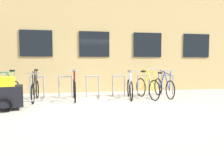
{
  "coord_description": "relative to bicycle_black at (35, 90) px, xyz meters",
  "views": [
    {
      "loc": [
        -0.91,
        -6.2,
        1.29
      ],
      "look_at": [
        0.49,
        1.6,
        0.72
      ],
      "focal_mm": 34.7,
      "sensor_mm": 36.0,
      "label": 1
    }
  ],
  "objects": [
    {
      "name": "ground_plane",
      "position": [
        2.19,
        -1.4,
        -0.38
      ],
      "size": [
        42.0,
        42.0,
        0.0
      ],
      "primitive_type": "plane",
      "color": "#B2ADA0"
    },
    {
      "name": "storefront_building",
      "position": [
        2.19,
        4.39,
        2.43
      ],
      "size": [
        28.0,
        5.22,
        5.61
      ],
      "color": "tan",
      "rests_on": "ground"
    },
    {
      "name": "bike_rack",
      "position": [
        1.99,
        0.5,
        0.11
      ],
      "size": [
        6.52,
        0.05,
        0.81
      ],
      "color": "gray",
      "rests_on": "ground"
    },
    {
      "name": "bicycle_black",
      "position": [
        0.0,
        0.0,
        0.0
      ],
      "size": [
        0.44,
        1.73,
        1.08
      ],
      "color": "black",
      "rests_on": "ground"
    },
    {
      "name": "bicycle_blue",
      "position": [
        4.63,
        0.04,
        0.0
      ],
      "size": [
        0.44,
        1.73,
        1.05
      ],
      "color": "black",
      "rests_on": "ground"
    },
    {
      "name": "bicycle_silver",
      "position": [
        3.27,
        -0.12,
        0.0
      ],
      "size": [
        0.45,
        1.7,
        1.02
      ],
      "color": "black",
      "rests_on": "ground"
    },
    {
      "name": "bicycle_green",
      "position": [
        -0.85,
        -0.03,
        0.0
      ],
      "size": [
        0.48,
        1.69,
        1.06
      ],
      "color": "black",
      "rests_on": "ground"
    },
    {
      "name": "bicycle_maroon",
      "position": [
        1.31,
        -0.05,
        0.02
      ],
      "size": [
        0.44,
        1.76,
        1.07
      ],
      "color": "black",
      "rests_on": "ground"
    },
    {
      "name": "bicycle_yellow",
      "position": [
        3.91,
        -0.15,
        0.02
      ],
      "size": [
        0.47,
        1.67,
        1.1
      ],
      "color": "black",
      "rests_on": "ground"
    },
    {
      "name": "bike_trailer",
      "position": [
        -0.58,
        -1.36,
        0.09
      ],
      "size": [
        1.48,
        0.78,
        0.92
      ],
      "color": "black",
      "rests_on": "ground"
    }
  ]
}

